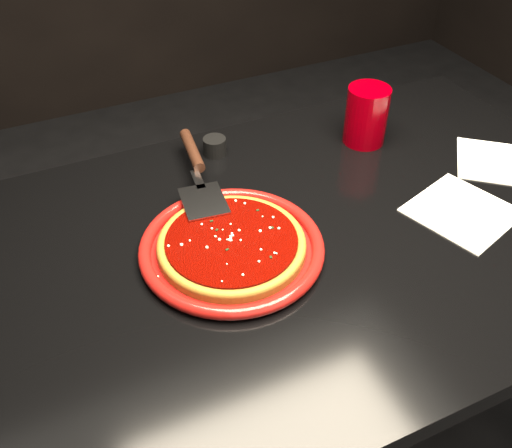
{
  "coord_description": "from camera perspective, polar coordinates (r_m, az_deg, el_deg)",
  "views": [
    {
      "loc": [
        -0.44,
        -0.66,
        1.43
      ],
      "look_at": [
        -0.11,
        0.04,
        0.77
      ],
      "focal_mm": 40.0,
      "sensor_mm": 36.0,
      "label": 1
    }
  ],
  "objects": [
    {
      "name": "napkin_b",
      "position": [
        1.3,
        22.64,
        5.77
      ],
      "size": [
        0.21,
        0.21,
        0.0
      ],
      "primitive_type": "cube",
      "rotation": [
        0.0,
        0.0,
        -0.69
      ],
      "color": "white",
      "rests_on": "table"
    },
    {
      "name": "plate",
      "position": [
        0.98,
        -2.44,
        -2.35
      ],
      "size": [
        0.42,
        0.42,
        0.02
      ],
      "primitive_type": "cylinder",
      "rotation": [
        0.0,
        0.0,
        -0.42
      ],
      "color": "maroon",
      "rests_on": "table"
    },
    {
      "name": "parmesan_dusting",
      "position": [
        0.97,
        -2.48,
        -1.44
      ],
      "size": [
        0.22,
        0.22,
        0.01
      ],
      "primitive_type": null,
      "color": "#FFF5CB",
      "rests_on": "plate"
    },
    {
      "name": "pizza_crust",
      "position": [
        0.98,
        -2.45,
        -2.19
      ],
      "size": [
        0.34,
        0.34,
        0.01
      ],
      "primitive_type": "cylinder",
      "rotation": [
        0.0,
        0.0,
        -0.42
      ],
      "color": "brown",
      "rests_on": "plate"
    },
    {
      "name": "floor",
      "position": [
        1.64,
        4.37,
        -20.76
      ],
      "size": [
        4.0,
        4.0,
        0.01
      ],
      "primitive_type": "cube",
      "color": "black",
      "rests_on": "ground"
    },
    {
      "name": "table",
      "position": [
        1.32,
        5.2,
        -12.8
      ],
      "size": [
        1.2,
        0.8,
        0.75
      ],
      "primitive_type": "cube",
      "color": "black",
      "rests_on": "floor"
    },
    {
      "name": "basil_flecks",
      "position": [
        0.97,
        -2.47,
        -1.48
      ],
      "size": [
        0.2,
        0.2,
        0.0
      ],
      "primitive_type": null,
      "color": "black",
      "rests_on": "plate"
    },
    {
      "name": "ramekin",
      "position": [
        1.23,
        -4.15,
        7.77
      ],
      "size": [
        0.05,
        0.05,
        0.04
      ],
      "primitive_type": "cylinder",
      "rotation": [
        0.0,
        0.0,
        -0.04
      ],
      "color": "black",
      "rests_on": "table"
    },
    {
      "name": "napkin_a",
      "position": [
        1.14,
        19.9,
        1.19
      ],
      "size": [
        0.22,
        0.22,
        0.0
      ],
      "primitive_type": "cube",
      "rotation": [
        0.0,
        0.0,
        0.31
      ],
      "color": "white",
      "rests_on": "table"
    },
    {
      "name": "pizza_crust_rim",
      "position": [
        0.98,
        -2.46,
        -1.92
      ],
      "size": [
        0.34,
        0.34,
        0.02
      ],
      "primitive_type": "torus",
      "rotation": [
        0.0,
        0.0,
        -0.42
      ],
      "color": "brown",
      "rests_on": "plate"
    },
    {
      "name": "pizza_sauce",
      "position": [
        0.97,
        -2.47,
        -1.72
      ],
      "size": [
        0.3,
        0.3,
        0.01
      ],
      "primitive_type": "cylinder",
      "rotation": [
        0.0,
        0.0,
        -0.42
      ],
      "color": "#5F0400",
      "rests_on": "plate"
    },
    {
      "name": "pizza_server",
      "position": [
        1.11,
        -5.78,
        5.24
      ],
      "size": [
        0.13,
        0.34,
        0.02
      ],
      "primitive_type": null,
      "rotation": [
        0.0,
        0.0,
        -0.12
      ],
      "color": "silver",
      "rests_on": "plate"
    },
    {
      "name": "cup",
      "position": [
        1.27,
        10.98,
        10.61
      ],
      "size": [
        0.1,
        0.1,
        0.13
      ],
      "primitive_type": "cylinder",
      "rotation": [
        0.0,
        0.0,
        0.09
      ],
      "color": "#860008",
      "rests_on": "table"
    }
  ]
}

